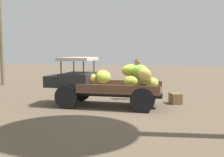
% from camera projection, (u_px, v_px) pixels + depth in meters
% --- Properties ---
extents(ground_plane, '(60.00, 60.00, 0.00)m').
position_uv_depth(ground_plane, '(115.00, 107.00, 9.78)').
color(ground_plane, brown).
extents(truck, '(4.51, 1.86, 1.87)m').
position_uv_depth(truck, '(100.00, 82.00, 9.92)').
color(truck, black).
rests_on(truck, ground).
extents(farmer, '(0.53, 0.49, 1.76)m').
position_uv_depth(farmer, '(137.00, 77.00, 11.27)').
color(farmer, '#555479').
rests_on(farmer, ground).
extents(wooden_crate, '(0.55, 0.66, 0.42)m').
position_uv_depth(wooden_crate, '(175.00, 98.00, 10.42)').
color(wooden_crate, olive).
rests_on(wooden_crate, ground).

